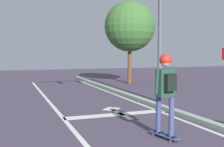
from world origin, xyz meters
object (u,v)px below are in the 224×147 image
Objects in this scene: skateboard at (164,135)px; roadside_tree at (130,26)px; skater at (166,83)px; traffic_signal_mast at (138,3)px.

skateboard is 11.48m from roadside_tree.
skateboard is 1.13m from skater.
skateboard is at bearing -110.32° from roadside_tree.
skateboard is 0.15× the size of traffic_signal_mast.
skateboard is at bearing -107.74° from traffic_signal_mast.
traffic_signal_mast is 6.76m from roadside_tree.
traffic_signal_mast reaches higher than skater.
traffic_signal_mast is (1.28, 4.03, 2.44)m from skater.
skater is 11.21m from roadside_tree.
traffic_signal_mast is at bearing 72.26° from skateboard.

